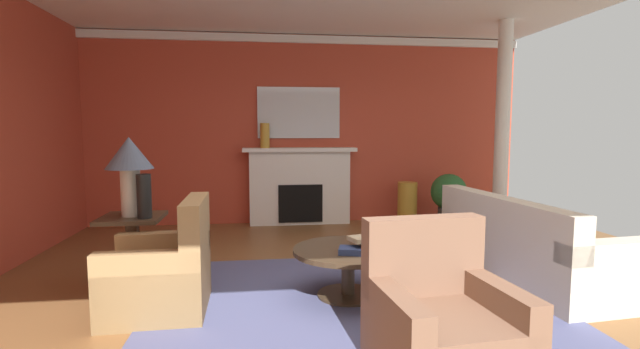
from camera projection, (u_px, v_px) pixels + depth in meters
ground_plane at (333, 295)px, 4.16m from camera, size 8.75×8.75×0.00m
wall_fireplace at (300, 130)px, 7.39m from camera, size 7.30×0.12×3.03m
crown_moulding at (300, 39)px, 7.17m from camera, size 7.30×0.08×0.12m
area_rug at (348, 296)px, 4.11m from camera, size 3.48×2.50×0.01m
fireplace at (300, 188)px, 7.27m from camera, size 1.80×0.35×1.23m
mantel_mirror at (299, 113)px, 7.27m from camera, size 1.32×0.04×0.82m
sofa at (527, 250)px, 4.59m from camera, size 1.08×2.17×0.85m
armchair_near_window at (163, 276)px, 3.76m from camera, size 0.82×0.82×0.95m
armchair_facing_fireplace at (442, 330)px, 2.73m from camera, size 0.87×0.87×0.95m
coffee_table at (348, 261)px, 4.08m from camera, size 1.00×1.00×0.45m
side_table at (133, 247)px, 4.32m from camera, size 0.56×0.56×0.70m
table_lamp at (129, 161)px, 4.24m from camera, size 0.44×0.44×0.75m
vase_on_side_table at (144, 196)px, 4.17m from camera, size 0.13×0.13×0.41m
vase_tall_corner at (407, 204)px, 7.22m from camera, size 0.31×0.31×0.68m
vase_mantel_left at (265, 136)px, 7.07m from camera, size 0.15×0.15×0.39m
book_red_cover at (351, 250)px, 3.90m from camera, size 0.25×0.22×0.05m
book_art_folio at (362, 239)px, 4.11m from camera, size 0.26×0.24×0.04m
book_small_novel at (362, 239)px, 3.96m from camera, size 0.25×0.24×0.04m
potted_plant at (449, 195)px, 7.07m from camera, size 0.56×0.56×0.83m
column_white at (502, 130)px, 6.40m from camera, size 0.20×0.20×3.03m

